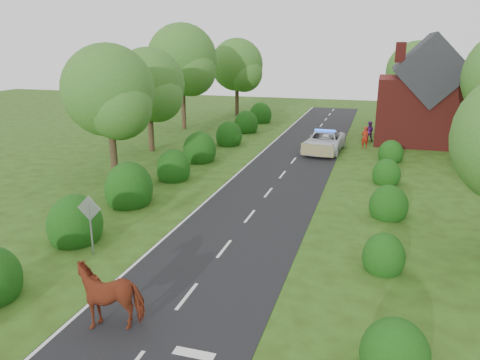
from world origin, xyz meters
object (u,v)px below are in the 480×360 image
(road_sign, at_px, (90,216))
(cow, at_px, (112,297))
(pedestrian_purple, at_px, (369,131))
(police_van, at_px, (324,142))
(pedestrian_red, at_px, (365,137))

(road_sign, distance_m, cow, 5.31)
(cow, height_order, pedestrian_purple, pedestrian_purple)
(pedestrian_purple, bearing_deg, police_van, 66.20)
(road_sign, bearing_deg, police_van, 72.60)
(pedestrian_red, bearing_deg, cow, 55.83)
(police_van, bearing_deg, pedestrian_red, 42.03)
(road_sign, height_order, pedestrian_red, road_sign)
(cow, distance_m, pedestrian_purple, 31.73)
(pedestrian_red, relative_size, pedestrian_purple, 1.02)
(cow, bearing_deg, road_sign, -163.23)
(police_van, distance_m, pedestrian_purple, 6.28)
(road_sign, bearing_deg, cow, -49.89)
(cow, xyz_separation_m, pedestrian_red, (6.40, 28.04, 0.04))
(pedestrian_red, xyz_separation_m, pedestrian_purple, (0.24, 2.99, -0.02))
(police_van, xyz_separation_m, pedestrian_red, (3.00, 2.39, 0.08))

